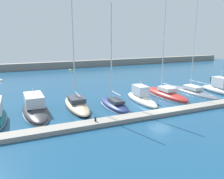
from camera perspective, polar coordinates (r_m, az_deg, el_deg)
The scene contains 13 objects.
ground_plane at distance 28.10m, azimuth 12.25°, elevation -5.04°, with size 120.00×120.00×0.00m, color navy.
dock_pier at distance 26.92m, azimuth 14.11°, elevation -5.47°, with size 44.56×1.56×0.44m, color gray.
breakwater_seawall at distance 66.28m, azimuth -9.71°, elevation 6.35°, with size 108.00×2.17×1.81m, color gray.
motorboat_charcoal_second at distance 27.88m, azimuth -18.96°, elevation -4.36°, with size 3.01×9.19×3.07m.
sailboat_sand_third at distance 28.49m, azimuth -8.98°, elevation -3.82°, with size 2.67×8.76×13.98m.
sailboat_navy_fourth at distance 28.62m, azimuth 0.52°, elevation -3.62°, with size 2.32×7.00×12.86m.
motorboat_ivory_fifth at distance 31.19m, azimuth 7.43°, elevation -2.12°, with size 2.55×7.82×3.27m.
sailboat_red_sixth at distance 34.53m, azimuth 13.46°, elevation -0.96°, with size 2.91×9.35×19.26m.
sailboat_slate_seventh at distance 37.88m, azimuth 19.70°, elevation -0.46°, with size 2.71×10.02×17.00m.
motorboat_white_eighth at distance 39.41m, azimuth 25.53°, elevation 0.33°, with size 1.98×6.66×3.78m.
mooring_buoy_white at distance 49.99m, azimuth -26.30°, elevation 1.89°, with size 0.88×0.88×0.88m, color white.
mooring_buoy_yellow at distance 60.39m, azimuth -10.55°, elevation 4.79°, with size 0.78×0.78×0.78m, color yellow.
dock_bollard at distance 22.65m, azimuth -4.23°, elevation -7.52°, with size 0.20×0.20×0.44m, color black.
Camera 1 is at (-15.91, -21.46, 8.69)m, focal length 36.02 mm.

